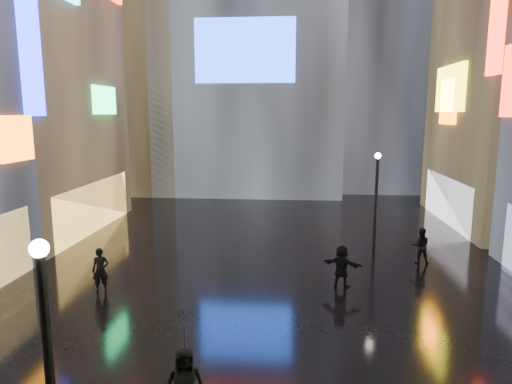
# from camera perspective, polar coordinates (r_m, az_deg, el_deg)

# --- Properties ---
(ground) EXTENTS (140.00, 140.00, 0.00)m
(ground) POSITION_cam_1_polar(r_m,az_deg,el_deg) (21.54, 1.82, -9.51)
(ground) COLOR black
(ground) RESTS_ON ground
(building_left_far) EXTENTS (10.28, 12.00, 22.00)m
(building_left_far) POSITION_cam_1_polar(r_m,az_deg,el_deg) (31.55, -29.03, 15.66)
(building_left_far) COLOR black
(building_left_far) RESTS_ON ground
(tower_flank_right) EXTENTS (12.00, 12.00, 34.00)m
(tower_flank_right) POSITION_cam_1_polar(r_m,az_deg,el_deg) (47.99, 15.36, 21.40)
(tower_flank_right) COLOR black
(tower_flank_right) RESTS_ON ground
(tower_flank_left) EXTENTS (10.00, 10.00, 26.00)m
(tower_flank_left) POSITION_cam_1_polar(r_m,az_deg,el_deg) (45.26, -15.29, 16.98)
(tower_flank_left) COLOR black
(tower_flank_left) RESTS_ON ground
(lamp_near) EXTENTS (0.30, 0.30, 5.20)m
(lamp_near) POSITION_cam_1_polar(r_m,az_deg,el_deg) (8.75, -24.40, -19.78)
(lamp_near) COLOR black
(lamp_near) RESTS_ON ground
(lamp_far) EXTENTS (0.30, 0.30, 5.20)m
(lamp_far) POSITION_cam_1_polar(r_m,az_deg,el_deg) (23.69, 14.78, -0.67)
(lamp_far) COLOR black
(lamp_far) RESTS_ON ground
(pedestrian_5) EXTENTS (1.75, 1.09, 1.80)m
(pedestrian_5) POSITION_cam_1_polar(r_m,az_deg,el_deg) (19.37, 10.66, -9.12)
(pedestrian_5) COLOR black
(pedestrian_5) RESTS_ON ground
(pedestrian_6) EXTENTS (0.75, 0.59, 1.82)m
(pedestrian_6) POSITION_cam_1_polar(r_m,az_deg,el_deg) (19.56, -18.85, -9.27)
(pedestrian_6) COLOR black
(pedestrian_6) RESTS_ON ground
(pedestrian_7) EXTENTS (0.91, 0.75, 1.73)m
(pedestrian_7) POSITION_cam_1_polar(r_m,az_deg,el_deg) (23.35, 19.89, -6.33)
(pedestrian_7) COLOR black
(pedestrian_7) RESTS_ON ground
(umbrella_2) EXTENTS (1.26, 1.24, 0.95)m
(umbrella_2) POSITION_cam_1_polar(r_m,az_deg,el_deg) (10.84, -9.14, -16.37)
(umbrella_2) COLOR black
(umbrella_2) RESTS_ON pedestrian_4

